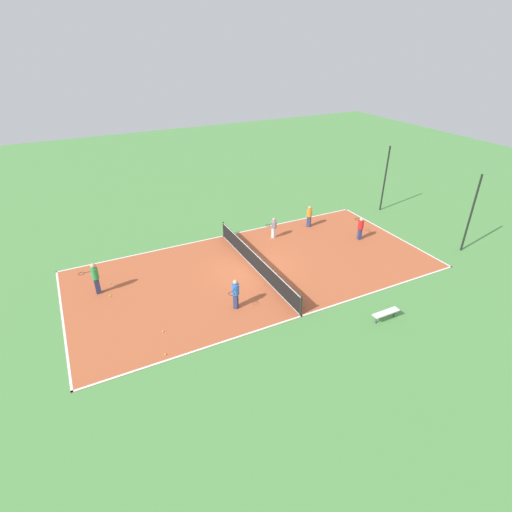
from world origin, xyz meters
name	(u,v)px	position (x,y,z in m)	size (l,w,h in m)	color
ground_plane	(256,270)	(0.00, 0.00, 0.00)	(80.00, 80.00, 0.00)	#518E47
court_surface	(256,269)	(0.00, 0.00, 0.01)	(9.82, 20.65, 0.02)	#B75633
tennis_net	(256,261)	(0.00, 0.00, 0.56)	(9.62, 0.10, 1.06)	black
bench	(386,313)	(6.86, 3.38, 0.38)	(0.36, 1.43, 0.45)	silver
player_center_orange	(309,215)	(-3.56, 5.94, 0.88)	(0.50, 0.50, 1.52)	navy
player_near_blue	(235,292)	(2.83, -2.54, 0.95)	(0.92, 0.87, 1.61)	navy
player_far_green	(95,276)	(-1.56, -8.42, 1.06)	(0.37, 0.94, 1.79)	navy
player_coach_red	(360,227)	(-0.41, 7.82, 0.88)	(0.98, 0.53, 1.52)	navy
player_baseline_gray	(274,227)	(-3.15, 2.89, 0.81)	(0.62, 0.99, 1.41)	white
tennis_ball_midcourt	(110,284)	(-2.19, -7.78, 0.06)	(0.07, 0.07, 0.07)	#CCE033
tennis_ball_left_sideline	(165,354)	(4.52, -6.57, 0.06)	(0.07, 0.07, 0.07)	#CCE033
tennis_ball_near_net	(110,296)	(-0.97, -7.94, 0.06)	(0.07, 0.07, 0.07)	#CCE033
tennis_ball_far_baseline	(163,332)	(3.03, -6.27, 0.06)	(0.07, 0.07, 0.07)	#CCE033
fence_post_back_left	(385,179)	(-3.67, 12.57, 2.45)	(0.12, 0.12, 4.89)	black
fence_post_back_right	(471,214)	(3.67, 12.57, 2.45)	(0.12, 0.12, 4.89)	black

